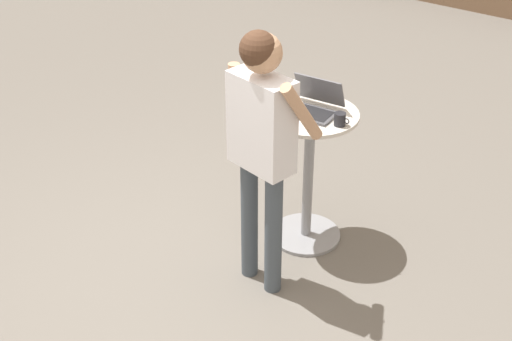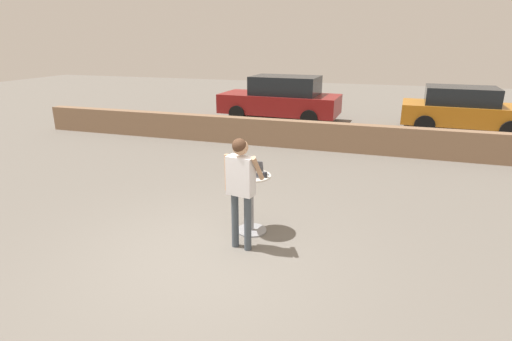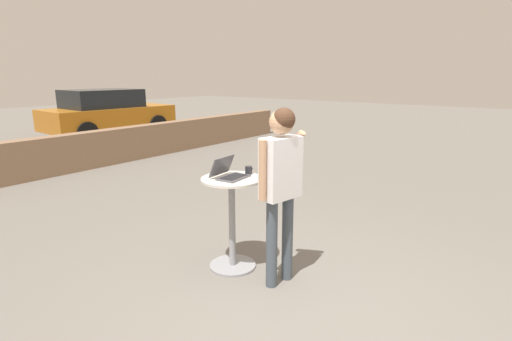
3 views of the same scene
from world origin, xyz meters
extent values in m
plane|color=slate|center=(0.00, 0.00, 0.00)|extent=(50.00, 50.00, 0.00)
cube|color=#84664C|center=(0.00, 6.61, 0.40)|extent=(17.44, 0.35, 0.80)
cylinder|color=gray|center=(0.38, 1.07, 0.01)|extent=(0.50, 0.50, 0.03)
cylinder|color=gray|center=(0.38, 1.07, 0.50)|extent=(0.07, 0.07, 0.94)
cylinder|color=beige|center=(0.38, 1.07, 0.98)|extent=(0.63, 0.63, 0.02)
cube|color=#515156|center=(0.38, 1.04, 1.00)|extent=(0.36, 0.24, 0.02)
cube|color=black|center=(0.38, 1.04, 1.01)|extent=(0.31, 0.19, 0.00)
cube|color=#515156|center=(0.36, 1.19, 1.11)|extent=(0.35, 0.12, 0.20)
cube|color=white|center=(0.36, 1.18, 1.11)|extent=(0.32, 0.11, 0.18)
cylinder|color=#232328|center=(0.61, 1.03, 1.03)|extent=(0.07, 0.07, 0.08)
torus|color=#232328|center=(0.66, 1.03, 1.04)|extent=(0.04, 0.01, 0.04)
cylinder|color=#424C56|center=(0.30, 0.50, 0.44)|extent=(0.11, 0.11, 0.88)
cylinder|color=#424C56|center=(0.51, 0.46, 0.44)|extent=(0.11, 0.11, 0.88)
cube|color=silver|center=(0.41, 0.48, 1.18)|extent=(0.43, 0.27, 0.58)
sphere|color=tan|center=(0.41, 0.48, 1.61)|extent=(0.23, 0.23, 0.23)
sphere|color=#472D1E|center=(0.40, 0.46, 1.63)|extent=(0.21, 0.21, 0.21)
cylinder|color=tan|center=(0.18, 0.53, 1.19)|extent=(0.07, 0.07, 0.55)
cylinder|color=tan|center=(0.65, 0.52, 1.30)|extent=(0.13, 0.33, 0.43)
cube|color=maroon|center=(-1.57, 10.51, 0.65)|extent=(4.66, 2.11, 0.73)
cube|color=black|center=(-1.34, 10.50, 1.36)|extent=(2.59, 1.78, 0.70)
cylinder|color=black|center=(-3.03, 9.69, 0.32)|extent=(0.65, 0.25, 0.64)
cylinder|color=black|center=(-2.94, 11.47, 0.32)|extent=(0.65, 0.25, 0.64)
cylinder|color=black|center=(-0.20, 9.55, 0.32)|extent=(0.65, 0.25, 0.64)
cylinder|color=black|center=(-0.11, 11.33, 0.32)|extent=(0.65, 0.25, 0.64)
cube|color=#B76B19|center=(4.97, 10.29, 0.63)|extent=(4.13, 2.01, 0.67)
cube|color=black|center=(4.77, 10.30, 1.25)|extent=(2.30, 1.69, 0.58)
cylinder|color=black|center=(6.27, 11.07, 0.33)|extent=(0.67, 0.25, 0.66)
cylinder|color=black|center=(6.18, 9.37, 0.33)|extent=(0.67, 0.25, 0.66)
cylinder|color=black|center=(3.77, 11.20, 0.33)|extent=(0.67, 0.25, 0.66)
cylinder|color=black|center=(3.68, 9.50, 0.33)|extent=(0.67, 0.25, 0.66)
camera|label=1|loc=(2.55, -2.46, 3.09)|focal=50.00mm
camera|label=2|loc=(2.27, -4.67, 3.07)|focal=28.00mm
camera|label=3|loc=(-2.63, -1.52, 2.04)|focal=28.00mm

